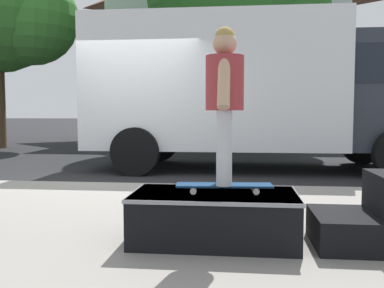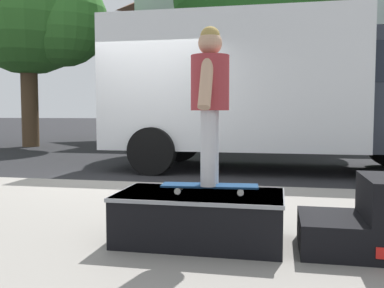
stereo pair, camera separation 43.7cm
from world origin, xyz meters
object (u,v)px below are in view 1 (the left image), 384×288
skateboard (224,186)px  skater_kid (225,93)px  skate_box (214,215)px  box_truck (262,87)px  street_tree_main (1,5)px

skateboard → skater_kid: skater_kid is taller
skate_box → skateboard: bearing=8.3°
skater_kid → skate_box: bearing=-171.7°
skate_box → box_truck: box_truck is taller
street_tree_main → skater_kid: bearing=-52.7°
skate_box → skater_kid: 1.00m
skateboard → street_tree_main: street_tree_main is taller
skate_box → street_tree_main: street_tree_main is taller
skateboard → skater_kid: (0.00, 0.00, 0.76)m
street_tree_main → box_truck: bearing=-28.6°
skate_box → box_truck: bearing=83.2°
box_truck → skateboard: bearing=-96.0°
box_truck → street_tree_main: 9.68m
skate_box → skater_kid: bearing=8.3°
skate_box → skateboard: skateboard is taller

